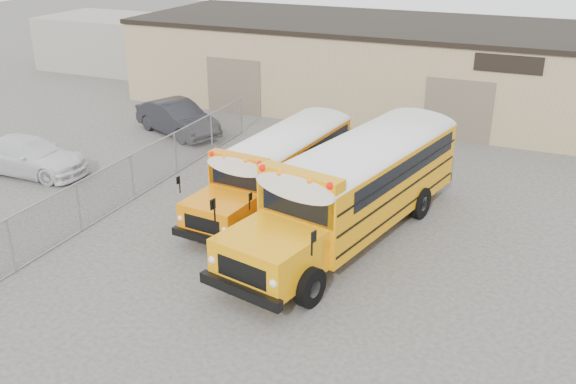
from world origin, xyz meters
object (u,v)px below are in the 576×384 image
at_px(school_bus_right, 440,130).
at_px(tarp_bundle, 285,252).
at_px(car_white, 29,156).
at_px(school_bus_left, 341,123).
at_px(car_dark, 177,118).

xyz_separation_m(school_bus_right, tarp_bundle, (-2.45, -10.33, -1.10)).
distance_m(tarp_bundle, car_white, 13.71).
bearing_deg(school_bus_left, car_white, -147.50).
bearing_deg(car_dark, school_bus_left, -65.86).
bearing_deg(car_dark, car_white, -179.02).
height_order(school_bus_left, car_white, school_bus_left).
bearing_deg(school_bus_left, school_bus_right, -4.44).
distance_m(school_bus_right, tarp_bundle, 10.67).
xyz_separation_m(car_white, car_dark, (2.82, 7.01, 0.07)).
relative_size(school_bus_right, car_white, 2.22).
distance_m(school_bus_left, car_white, 13.41).
bearing_deg(school_bus_left, tarp_bundle, -79.53).
bearing_deg(tarp_bundle, car_white, 165.29).
relative_size(school_bus_left, car_white, 1.79).
bearing_deg(car_white, school_bus_left, -60.25).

